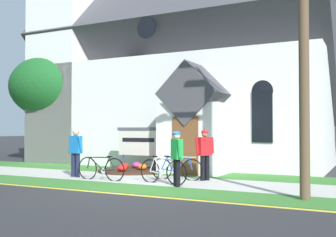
% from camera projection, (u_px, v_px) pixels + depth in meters
% --- Properties ---
extents(ground, '(140.00, 140.00, 0.00)m').
position_uv_depth(ground, '(196.00, 174.00, 14.98)').
color(ground, '#2B2B2D').
extents(sidewalk_slab, '(32.00, 2.32, 0.01)m').
position_uv_depth(sidewalk_slab, '(99.00, 176.00, 14.21)').
color(sidewalk_slab, '#B7B5AD').
rests_on(sidewalk_slab, ground).
extents(grass_verge, '(32.00, 1.59, 0.01)m').
position_uv_depth(grass_verge, '(61.00, 183.00, 12.47)').
color(grass_verge, '#38722D').
rests_on(grass_verge, ground).
extents(church_lawn, '(24.00, 2.15, 0.01)m').
position_uv_depth(church_lawn, '(133.00, 171.00, 16.21)').
color(church_lawn, '#38722D').
rests_on(church_lawn, ground).
extents(curb_paint_stripe, '(28.00, 0.16, 0.01)m').
position_uv_depth(curb_paint_stripe, '(38.00, 187.00, 11.62)').
color(curb_paint_stripe, yellow).
rests_on(curb_paint_stripe, ground).
extents(church_building, '(14.48, 10.93, 13.08)m').
position_uv_depth(church_building, '(180.00, 72.00, 21.28)').
color(church_building, white).
rests_on(church_building, ground).
extents(church_sign, '(1.97, 0.16, 1.71)m').
position_uv_depth(church_sign, '(139.00, 143.00, 16.19)').
color(church_sign, '#474C56').
rests_on(church_sign, ground).
extents(flower_bed, '(2.52, 2.52, 0.34)m').
position_uv_depth(flower_bed, '(131.00, 170.00, 15.67)').
color(flower_bed, '#382319').
rests_on(flower_bed, ground).
extents(bicycle_green, '(1.83, 0.09, 0.81)m').
position_uv_depth(bicycle_green, '(101.00, 168.00, 13.18)').
color(bicycle_green, black).
rests_on(bicycle_green, ground).
extents(bicycle_silver, '(1.72, 0.31, 0.86)m').
position_uv_depth(bicycle_silver, '(163.00, 171.00, 12.33)').
color(bicycle_silver, black).
rests_on(bicycle_silver, ground).
extents(bicycle_yellow, '(1.75, 0.22, 0.80)m').
position_uv_depth(bicycle_yellow, '(176.00, 169.00, 13.24)').
color(bicycle_yellow, black).
rests_on(bicycle_yellow, ground).
extents(cyclist_in_orange_jersey, '(0.47, 0.58, 1.59)m').
position_uv_depth(cyclist_in_orange_jersey, '(177.00, 155.00, 11.71)').
color(cyclist_in_orange_jersey, black).
rests_on(cyclist_in_orange_jersey, ground).
extents(cyclist_in_white_jersey, '(0.63, 0.38, 1.65)m').
position_uv_depth(cyclist_in_white_jersey, '(76.00, 149.00, 14.02)').
color(cyclist_in_white_jersey, '#191E38').
rests_on(cyclist_in_white_jersey, ground).
extents(cyclist_in_red_jersey, '(0.44, 0.61, 1.62)m').
position_uv_depth(cyclist_in_red_jersey, '(205.00, 151.00, 13.07)').
color(cyclist_in_red_jersey, black).
rests_on(cyclist_in_red_jersey, ground).
extents(utility_pole, '(3.12, 0.28, 8.10)m').
position_uv_depth(utility_pole, '(299.00, 9.00, 9.69)').
color(utility_pole, brown).
rests_on(utility_pole, ground).
extents(yard_deciduous_tree, '(4.66, 4.66, 5.56)m').
position_uv_depth(yard_deciduous_tree, '(56.00, 87.00, 21.44)').
color(yard_deciduous_tree, '#4C3823').
rests_on(yard_deciduous_tree, ground).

